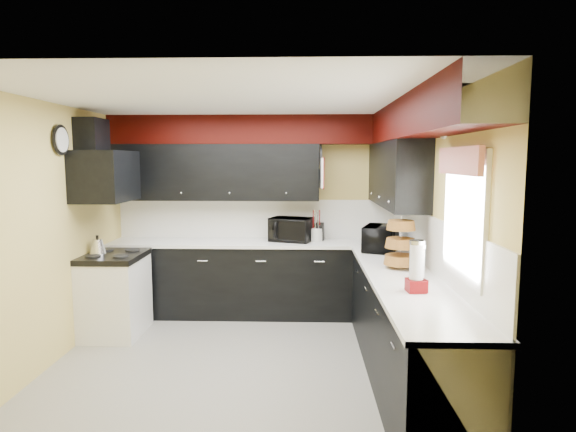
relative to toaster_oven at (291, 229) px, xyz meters
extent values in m
plane|color=gray|center=(-0.46, -1.54, -1.09)|extent=(3.60, 3.60, 0.00)
cube|color=#E0C666|center=(-0.46, 0.26, 0.16)|extent=(3.60, 0.06, 2.50)
cube|color=#E0C666|center=(1.34, -1.54, 0.16)|extent=(0.06, 3.60, 2.50)
cube|color=#E0C666|center=(-2.26, -1.54, 0.16)|extent=(0.06, 3.60, 2.50)
cube|color=white|center=(-0.46, -1.54, 1.41)|extent=(3.60, 3.60, 0.06)
cube|color=black|center=(-0.46, -0.04, -0.64)|extent=(3.60, 0.60, 0.90)
cube|color=black|center=(1.04, -1.84, -0.64)|extent=(0.60, 3.00, 0.90)
cube|color=white|center=(-0.46, -0.04, -0.17)|extent=(3.62, 0.64, 0.04)
cube|color=white|center=(1.04, -1.84, -0.17)|extent=(0.64, 3.02, 0.04)
cube|color=white|center=(-0.46, 0.25, 0.10)|extent=(3.60, 0.02, 0.50)
cube|color=white|center=(1.33, -1.54, 0.10)|extent=(0.02, 3.60, 0.50)
cube|color=black|center=(-0.96, 0.09, 0.71)|extent=(2.60, 0.35, 0.70)
cube|color=black|center=(1.17, -0.64, 0.71)|extent=(0.35, 1.80, 0.70)
cube|color=black|center=(-0.46, 0.08, 1.24)|extent=(3.60, 0.36, 0.35)
cube|color=black|center=(1.16, -1.72, 1.24)|extent=(0.36, 3.24, 0.35)
cube|color=white|center=(-1.96, -0.79, -0.66)|extent=(0.60, 0.75, 0.86)
cube|color=black|center=(-1.96, -0.79, -0.20)|extent=(0.62, 0.77, 0.06)
cube|color=black|center=(-2.01, -0.79, 0.69)|extent=(0.50, 0.78, 0.55)
cube|color=black|center=(-2.14, -0.79, 1.11)|extent=(0.24, 0.40, 0.40)
cube|color=red|center=(1.27, -2.44, 0.86)|extent=(0.04, 0.88, 0.20)
cube|color=white|center=(0.37, -0.24, 0.71)|extent=(0.03, 0.26, 0.35)
imported|color=black|center=(0.00, 0.00, 0.00)|extent=(0.62, 0.57, 0.29)
imported|color=black|center=(1.02, -0.62, -0.01)|extent=(0.49, 0.59, 0.28)
cylinder|color=silver|center=(0.31, -0.01, -0.06)|extent=(0.17, 0.17, 0.16)
cube|color=black|center=(0.36, 0.04, -0.04)|extent=(0.12, 0.15, 0.21)
camera|label=1|loc=(0.14, -5.97, 0.87)|focal=30.00mm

